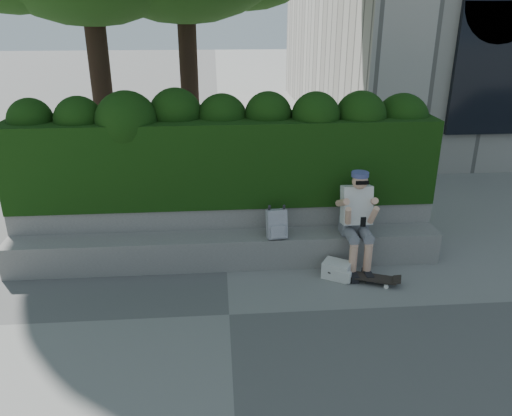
{
  "coord_description": "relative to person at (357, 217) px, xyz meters",
  "views": [
    {
      "loc": [
        -0.08,
        -5.01,
        3.38
      ],
      "look_at": [
        0.4,
        1.0,
        0.95
      ],
      "focal_mm": 35.0,
      "sensor_mm": 36.0,
      "label": 1
    }
  ],
  "objects": [
    {
      "name": "ground",
      "position": [
        -1.78,
        -1.07,
        -0.75
      ],
      "size": [
        80.0,
        80.0,
        0.0
      ],
      "primitive_type": "plane",
      "color": "slate",
      "rests_on": "ground"
    },
    {
      "name": "bench_ledge",
      "position": [
        -1.78,
        0.18,
        -0.53
      ],
      "size": [
        6.0,
        0.45,
        0.45
      ],
      "primitive_type": "cube",
      "color": "gray",
      "rests_on": "ground"
    },
    {
      "name": "planter_wall",
      "position": [
        -1.78,
        0.66,
        -0.38
      ],
      "size": [
        6.0,
        0.5,
        0.75
      ],
      "primitive_type": "cube",
      "color": "gray",
      "rests_on": "ground"
    },
    {
      "name": "hedge",
      "position": [
        -1.78,
        0.88,
        0.6
      ],
      "size": [
        6.0,
        1.0,
        1.2
      ],
      "primitive_type": "cube",
      "color": "black",
      "rests_on": "planter_wall"
    },
    {
      "name": "person",
      "position": [
        0.0,
        0.0,
        0.0
      ],
      "size": [
        0.4,
        0.76,
        1.38
      ],
      "color": "slate",
      "rests_on": "ground"
    },
    {
      "name": "skateboard",
      "position": [
        0.03,
        -0.45,
        -0.68
      ],
      "size": [
        0.85,
        0.5,
        0.09
      ],
      "rotation": [
        0.0,
        0.0,
        -0.38
      ],
      "color": "black",
      "rests_on": "ground"
    },
    {
      "name": "backpack_plaid",
      "position": [
        -1.08,
        0.08,
        -0.1
      ],
      "size": [
        0.28,
        0.18,
        0.39
      ],
      "primitive_type": "cube",
      "rotation": [
        0.0,
        0.0,
        0.12
      ],
      "color": "#BDBCC1",
      "rests_on": "bench_ledge"
    },
    {
      "name": "backpack_ground",
      "position": [
        -0.31,
        -0.3,
        -0.64
      ],
      "size": [
        0.43,
        0.4,
        0.23
      ],
      "primitive_type": "cube",
      "rotation": [
        0.0,
        0.0,
        -0.56
      ],
      "color": "beige",
      "rests_on": "ground"
    }
  ]
}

